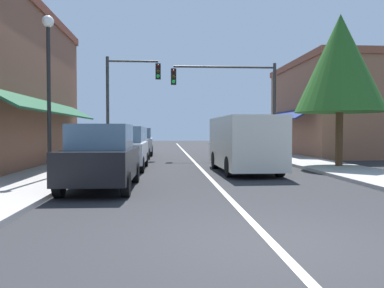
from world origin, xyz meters
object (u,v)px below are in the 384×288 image
van_in_lane (244,142)px  street_lamp_left_near (49,71)px  parked_car_second_left (124,148)px  parked_car_far_left (139,142)px  parked_car_third_left (131,145)px  parked_car_nearest_left (102,157)px  traffic_signal_left_corner (125,92)px  tree_right_near (340,64)px  traffic_signal_mast_arm (237,92)px

van_in_lane → street_lamp_left_near: bearing=-162.1°
parked_car_second_left → parked_car_far_left: size_ratio=0.99×
parked_car_third_left → van_in_lane: van_in_lane is taller
parked_car_nearest_left → parked_car_second_left: bearing=90.2°
parked_car_third_left → traffic_signal_left_corner: 3.93m
street_lamp_left_near → van_in_lane: bearing=19.6°
van_in_lane → tree_right_near: bearing=13.6°
parked_car_far_left → van_in_lane: bearing=-68.6°
parked_car_second_left → parked_car_third_left: 4.23m
tree_right_near → traffic_signal_mast_arm: bearing=117.3°
traffic_signal_left_corner → street_lamp_left_near: (-1.31, -10.50, -0.42)m
parked_car_far_left → traffic_signal_left_corner: bearing=-102.5°
parked_car_nearest_left → van_in_lane: size_ratio=0.79×
parked_car_nearest_left → parked_car_third_left: (-0.03, 9.72, 0.00)m
parked_car_nearest_left → street_lamp_left_near: street_lamp_left_near is taller
traffic_signal_left_corner → tree_right_near: bearing=-35.9°
parked_car_third_left → van_in_lane: 7.39m
parked_car_second_left → parked_car_nearest_left: bearing=-90.0°
parked_car_nearest_left → parked_car_far_left: (0.04, 15.35, 0.00)m
traffic_signal_mast_arm → street_lamp_left_near: bearing=-128.5°
van_in_lane → traffic_signal_mast_arm: bearing=79.8°
parked_car_second_left → parked_car_far_left: 9.86m
parked_car_second_left → parked_car_far_left: same height
van_in_lane → parked_car_nearest_left: bearing=-141.0°
parked_car_far_left → tree_right_near: bearing=-49.6°
parked_car_second_left → van_in_lane: size_ratio=0.79×
van_in_lane → street_lamp_left_near: size_ratio=1.01×
parked_car_third_left → traffic_signal_left_corner: bearing=103.5°
van_in_lane → street_lamp_left_near: 7.41m
street_lamp_left_near → parked_car_nearest_left: bearing=-42.5°
parked_car_second_left → street_lamp_left_near: size_ratio=0.80×
parked_car_far_left → traffic_signal_mast_arm: bearing=-35.1°
traffic_signal_left_corner → parked_car_third_left: bearing=-77.6°
parked_car_second_left → tree_right_near: tree_right_near is taller
street_lamp_left_near → parked_car_far_left: bearing=82.0°
parked_car_far_left → traffic_signal_left_corner: traffic_signal_left_corner is taller
street_lamp_left_near → traffic_signal_left_corner: bearing=82.9°
street_lamp_left_near → tree_right_near: 11.53m
parked_car_far_left → tree_right_near: size_ratio=0.64×
traffic_signal_left_corner → street_lamp_left_near: bearing=-97.1°
parked_car_far_left → van_in_lane: 12.21m
traffic_signal_mast_arm → traffic_signal_left_corner: (-6.43, 0.77, 0.05)m
traffic_signal_left_corner → tree_right_near: size_ratio=0.91×
parked_car_third_left → street_lamp_left_near: 8.60m
parked_car_nearest_left → tree_right_near: 11.05m
parked_car_second_left → traffic_signal_left_corner: 7.39m
parked_car_far_left → van_in_lane: van_in_lane is taller
parked_car_third_left → traffic_signal_left_corner: (-0.55, 2.50, 2.98)m
traffic_signal_mast_arm → street_lamp_left_near: size_ratio=1.17×
tree_right_near → van_in_lane: bearing=-164.7°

